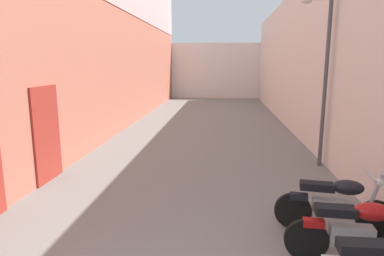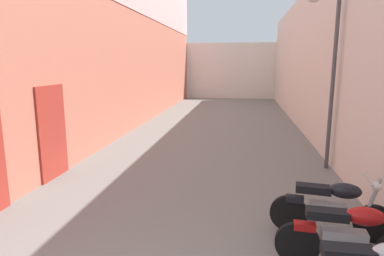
% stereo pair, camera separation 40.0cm
% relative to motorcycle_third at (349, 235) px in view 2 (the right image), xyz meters
% --- Properties ---
extents(ground_plane, '(40.76, 40.76, 0.00)m').
position_rel_motorcycle_third_xyz_m(ground_plane, '(-2.45, 7.62, -0.50)').
color(ground_plane, slate).
extents(building_left, '(0.45, 24.76, 8.54)m').
position_rel_motorcycle_third_xyz_m(building_left, '(-6.04, 9.57, 3.81)').
color(building_left, '#B76651').
rests_on(building_left, ground).
extents(building_right, '(0.45, 24.76, 5.57)m').
position_rel_motorcycle_third_xyz_m(building_right, '(1.14, 9.61, 2.28)').
color(building_right, beige).
rests_on(building_right, ground).
extents(building_far_end, '(9.79, 2.00, 4.23)m').
position_rel_motorcycle_third_xyz_m(building_far_end, '(-2.45, 23.00, 1.62)').
color(building_far_end, silver).
rests_on(building_far_end, ground).
extents(motorcycle_third, '(1.85, 0.58, 1.04)m').
position_rel_motorcycle_third_xyz_m(motorcycle_third, '(0.00, 0.00, 0.00)').
color(motorcycle_third, black).
rests_on(motorcycle_third, ground).
extents(motorcycle_fourth, '(1.84, 0.58, 1.04)m').
position_rel_motorcycle_third_xyz_m(motorcycle_fourth, '(-0.00, 0.89, 0.00)').
color(motorcycle_fourth, black).
rests_on(motorcycle_fourth, ground).
extents(street_lamp, '(0.79, 0.18, 4.31)m').
position_rel_motorcycle_third_xyz_m(street_lamp, '(0.69, 4.57, 2.04)').
color(street_lamp, '#47474C').
rests_on(street_lamp, ground).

